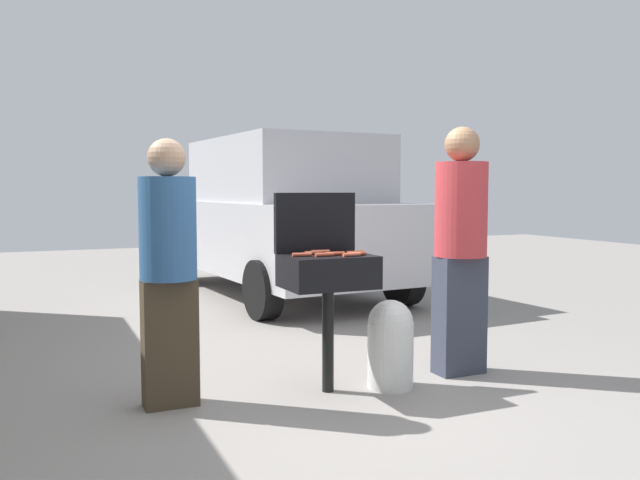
# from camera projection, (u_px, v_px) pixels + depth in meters

# --- Properties ---
(ground_plane) EXTENTS (24.00, 24.00, 0.00)m
(ground_plane) POSITION_uv_depth(u_px,v_px,m) (341.00, 398.00, 4.36)
(ground_plane) COLOR gray
(bbq_grill) EXTENTS (0.60, 0.44, 0.94)m
(bbq_grill) POSITION_uv_depth(u_px,v_px,m) (328.00, 276.00, 4.44)
(bbq_grill) COLOR black
(bbq_grill) RESTS_ON ground
(grill_lid_open) EXTENTS (0.60, 0.05, 0.42)m
(grill_lid_open) POSITION_uv_depth(u_px,v_px,m) (315.00, 223.00, 4.61)
(grill_lid_open) COLOR black
(grill_lid_open) RESTS_ON bbq_grill
(hot_dog_0) EXTENTS (0.13, 0.03, 0.03)m
(hot_dog_0) POSITION_uv_depth(u_px,v_px,m) (324.00, 255.00, 4.34)
(hot_dog_0) COLOR #B74C33
(hot_dog_0) RESTS_ON bbq_grill
(hot_dog_1) EXTENTS (0.13, 0.03, 0.03)m
(hot_dog_1) POSITION_uv_depth(u_px,v_px,m) (335.00, 254.00, 4.40)
(hot_dog_1) COLOR #AD4228
(hot_dog_1) RESTS_ON bbq_grill
(hot_dog_2) EXTENTS (0.13, 0.03, 0.03)m
(hot_dog_2) POSITION_uv_depth(u_px,v_px,m) (357.00, 254.00, 4.40)
(hot_dog_2) COLOR #AD4228
(hot_dog_2) RESTS_ON bbq_grill
(hot_dog_3) EXTENTS (0.13, 0.04, 0.03)m
(hot_dog_3) POSITION_uv_depth(u_px,v_px,m) (320.00, 252.00, 4.54)
(hot_dog_3) COLOR #C6593D
(hot_dog_3) RESTS_ON bbq_grill
(hot_dog_4) EXTENTS (0.13, 0.04, 0.03)m
(hot_dog_4) POSITION_uv_depth(u_px,v_px,m) (352.00, 255.00, 4.34)
(hot_dog_4) COLOR #C6593D
(hot_dog_4) RESTS_ON bbq_grill
(hot_dog_5) EXTENTS (0.13, 0.04, 0.03)m
(hot_dog_5) POSITION_uv_depth(u_px,v_px,m) (302.00, 255.00, 4.34)
(hot_dog_5) COLOR #B74C33
(hot_dog_5) RESTS_ON bbq_grill
(hot_dog_6) EXTENTS (0.13, 0.03, 0.03)m
(hot_dog_6) POSITION_uv_depth(u_px,v_px,m) (355.00, 253.00, 4.48)
(hot_dog_6) COLOR #AD4228
(hot_dog_6) RESTS_ON bbq_grill
(hot_dog_7) EXTENTS (0.13, 0.04, 0.03)m
(hot_dog_7) POSITION_uv_depth(u_px,v_px,m) (313.00, 253.00, 4.47)
(hot_dog_7) COLOR #C6593D
(hot_dog_7) RESTS_ON bbq_grill
(propane_tank) EXTENTS (0.32, 0.32, 0.62)m
(propane_tank) POSITION_uv_depth(u_px,v_px,m) (390.00, 342.00, 4.56)
(propane_tank) COLOR silver
(propane_tank) RESTS_ON ground
(person_left) EXTENTS (0.36, 0.36, 1.70)m
(person_left) POSITION_uv_depth(u_px,v_px,m) (168.00, 263.00, 4.13)
(person_left) COLOR #3F3323
(person_left) RESTS_ON ground
(person_right) EXTENTS (0.39, 0.39, 1.84)m
(person_right) POSITION_uv_depth(u_px,v_px,m) (461.00, 241.00, 4.87)
(person_right) COLOR #333847
(person_right) RESTS_ON ground
(parked_minivan) EXTENTS (2.32, 4.54, 2.02)m
(parked_minivan) POSITION_uv_depth(u_px,v_px,m) (281.00, 216.00, 8.62)
(parked_minivan) COLOR #B7B7BC
(parked_minivan) RESTS_ON ground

